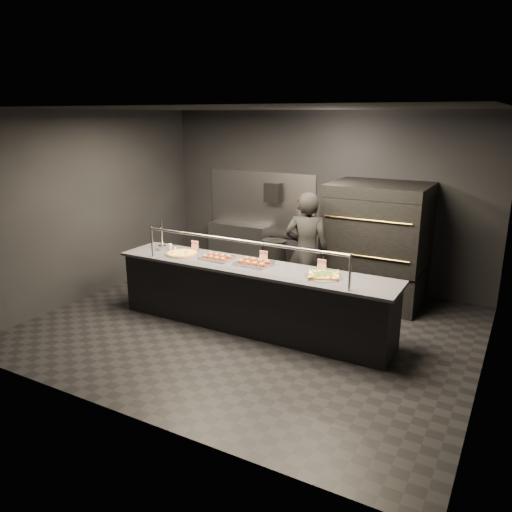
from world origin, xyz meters
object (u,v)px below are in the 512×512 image
object	(u,v)px
service_counter	(252,297)
square_pizza	(324,275)
trash_bin	(274,259)
towel_dispenser	(273,192)
beer_tap	(162,241)
fire_extinguisher	(300,222)
pizza_oven	(377,243)
slider_tray_b	(254,262)
worker	(306,251)
slider_tray_a	(217,257)
prep_shelf	(239,247)
round_pizza	(182,253)

from	to	relation	value
service_counter	square_pizza	world-z (taller)	service_counter
trash_bin	towel_dispenser	bearing A→B (deg)	122.96
beer_tap	square_pizza	distance (m)	2.65
fire_extinguisher	trash_bin	distance (m)	0.84
pizza_oven	slider_tray_b	bearing A→B (deg)	-123.21
worker	towel_dispenser	bearing A→B (deg)	-61.98
service_counter	slider_tray_a	bearing A→B (deg)	176.41
prep_shelf	beer_tap	xyz separation A→B (m)	(-0.00, -2.28, 0.61)
service_counter	round_pizza	bearing A→B (deg)	-179.53
service_counter	slider_tray_b	xyz separation A→B (m)	(-0.00, 0.07, 0.49)
towel_dispenser	worker	distance (m)	1.93
pizza_oven	square_pizza	bearing A→B (deg)	-94.65
towel_dispenser	square_pizza	size ratio (longest dim) A/B	0.71
beer_tap	round_pizza	world-z (taller)	beer_tap
slider_tray_a	slider_tray_b	xyz separation A→B (m)	(0.60, 0.03, 0.00)
towel_dispenser	prep_shelf	bearing A→B (deg)	-174.29
prep_shelf	round_pizza	size ratio (longest dim) A/B	2.37
square_pizza	towel_dispenser	bearing A→B (deg)	129.47
beer_tap	worker	size ratio (longest dim) A/B	0.27
beer_tap	worker	xyz separation A→B (m)	(1.96, 1.03, -0.14)
pizza_oven	prep_shelf	size ratio (longest dim) A/B	1.59
round_pizza	beer_tap	bearing A→B (deg)	172.67
slider_tray_b	square_pizza	distance (m)	1.05
square_pizza	trash_bin	xyz separation A→B (m)	(-1.79, 2.12, -0.58)
fire_extinguisher	trash_bin	bearing A→B (deg)	-146.59
prep_shelf	slider_tray_b	xyz separation A→B (m)	(1.60, -2.25, 0.50)
prep_shelf	beer_tap	size ratio (longest dim) A/B	2.45
slider_tray_a	round_pizza	bearing A→B (deg)	-175.41
prep_shelf	towel_dispenser	size ratio (longest dim) A/B	3.43
slider_tray_a	trash_bin	distance (m)	2.19
slider_tray_a	worker	bearing A→B (deg)	47.33
pizza_oven	square_pizza	distance (m)	1.88
service_counter	worker	world-z (taller)	worker
beer_tap	trash_bin	xyz separation A→B (m)	(0.86, 2.10, -0.70)
prep_shelf	fire_extinguisher	bearing A→B (deg)	3.66
towel_dispenser	square_pizza	bearing A→B (deg)	-50.53
prep_shelf	slider_tray_a	world-z (taller)	slider_tray_a
prep_shelf	trash_bin	distance (m)	0.88
pizza_oven	trash_bin	size ratio (longest dim) A/B	2.65
square_pizza	round_pizza	bearing A→B (deg)	-179.09
square_pizza	slider_tray_b	bearing A→B (deg)	177.78
towel_dispenser	worker	xyz separation A→B (m)	(1.25, -1.32, -0.63)
towel_dispenser	round_pizza	xyz separation A→B (m)	(-0.29, -2.40, -0.61)
fire_extinguisher	slider_tray_a	distance (m)	2.38
prep_shelf	towel_dispenser	world-z (taller)	towel_dispenser
service_counter	square_pizza	size ratio (longest dim) A/B	8.34
beer_tap	square_pizza	size ratio (longest dim) A/B	1.00
prep_shelf	towel_dispenser	distance (m)	1.31
prep_shelf	beer_tap	distance (m)	2.36
service_counter	round_pizza	size ratio (longest dim) A/B	8.10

